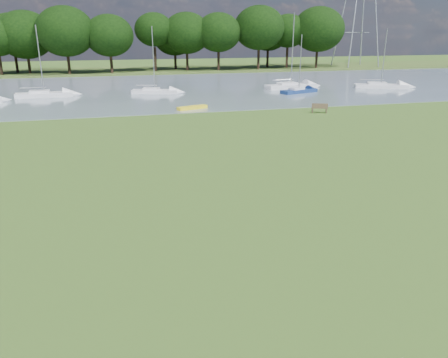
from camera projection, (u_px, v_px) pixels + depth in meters
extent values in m
plane|color=olive|center=(205.00, 194.00, 21.31)|extent=(220.00, 220.00, 0.00)
cube|color=slate|center=(138.00, 89.00, 59.74)|extent=(220.00, 40.00, 0.10)
cube|color=#4C6626|center=(126.00, 71.00, 87.19)|extent=(220.00, 20.00, 0.40)
cube|color=brown|center=(312.00, 110.00, 42.50)|extent=(0.23, 0.46, 0.47)
cube|color=brown|center=(326.00, 111.00, 42.39)|extent=(0.23, 0.46, 0.47)
cube|color=brown|center=(319.00, 108.00, 42.37)|extent=(1.60, 0.95, 0.05)
cube|color=brown|center=(320.00, 106.00, 42.10)|extent=(1.46, 0.57, 0.46)
cube|color=yellow|center=(192.00, 108.00, 44.20)|extent=(3.27, 1.80, 0.32)
cylinder|color=black|center=(36.00, 61.00, 78.82)|extent=(0.54, 0.54, 4.47)
ellipsoid|color=black|center=(32.00, 29.00, 77.07)|extent=(8.72, 8.72, 7.41)
cylinder|color=black|center=(77.00, 63.00, 80.69)|extent=(0.54, 0.54, 3.53)
ellipsoid|color=black|center=(74.00, 39.00, 79.31)|extent=(9.81, 9.81, 8.34)
cylinder|color=black|center=(116.00, 62.00, 82.36)|extent=(0.54, 0.54, 3.84)
ellipsoid|color=black|center=(114.00, 36.00, 80.85)|extent=(7.63, 7.63, 6.48)
cylinder|color=black|center=(153.00, 60.00, 84.03)|extent=(0.54, 0.54, 4.16)
ellipsoid|color=black|center=(151.00, 32.00, 82.40)|extent=(8.72, 8.72, 7.41)
cylinder|color=black|center=(189.00, 59.00, 85.69)|extent=(0.54, 0.54, 4.47)
ellipsoid|color=black|center=(188.00, 29.00, 83.94)|extent=(9.81, 9.81, 8.34)
cylinder|color=black|center=(223.00, 61.00, 87.56)|extent=(0.54, 0.54, 3.53)
ellipsoid|color=black|center=(223.00, 38.00, 86.18)|extent=(7.63, 7.63, 6.48)
cylinder|color=black|center=(256.00, 59.00, 89.23)|extent=(0.54, 0.54, 3.84)
ellipsoid|color=black|center=(257.00, 35.00, 87.72)|extent=(8.72, 8.72, 7.41)
cylinder|color=black|center=(288.00, 58.00, 90.89)|extent=(0.54, 0.54, 4.16)
ellipsoid|color=black|center=(289.00, 32.00, 89.26)|extent=(9.81, 9.81, 8.34)
cylinder|color=black|center=(319.00, 57.00, 92.56)|extent=(0.54, 0.54, 4.47)
ellipsoid|color=black|center=(320.00, 30.00, 90.81)|extent=(7.63, 7.63, 6.48)
cube|color=white|center=(291.00, 86.00, 60.33)|extent=(7.38, 2.80, 0.77)
cube|color=white|center=(287.00, 82.00, 59.99)|extent=(2.68, 1.85, 0.49)
cylinder|color=#A5A8AD|center=(293.00, 49.00, 58.78)|extent=(0.13, 0.13, 9.35)
cube|color=white|center=(381.00, 85.00, 60.78)|extent=(7.29, 4.52, 0.72)
cube|color=white|center=(377.00, 82.00, 60.71)|extent=(2.88, 2.38, 0.46)
cylinder|color=#A5A8AD|center=(384.00, 57.00, 59.55)|extent=(0.12, 0.12, 7.37)
cube|color=navy|center=(299.00, 90.00, 55.95)|extent=(5.38, 3.06, 0.62)
cube|color=white|center=(297.00, 88.00, 55.61)|extent=(2.09, 1.67, 0.40)
cylinder|color=#A5A8AD|center=(300.00, 62.00, 54.83)|extent=(0.11, 0.11, 6.68)
cube|color=white|center=(155.00, 91.00, 55.43)|extent=(6.02, 3.15, 0.65)
cube|color=white|center=(151.00, 88.00, 55.31)|extent=(2.30, 1.78, 0.42)
cylinder|color=#A5A8AD|center=(153.00, 59.00, 54.16)|extent=(0.11, 0.11, 7.65)
cube|color=white|center=(44.00, 94.00, 52.47)|extent=(6.57, 2.12, 0.72)
cube|color=white|center=(39.00, 90.00, 52.18)|extent=(2.34, 1.53, 0.46)
cylinder|color=#A5A8AD|center=(40.00, 59.00, 51.18)|extent=(0.12, 0.12, 7.70)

